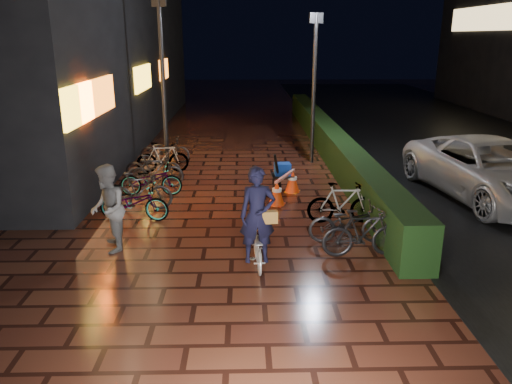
{
  "coord_description": "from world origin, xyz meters",
  "views": [
    {
      "loc": [
        0.25,
        -9.81,
        4.07
      ],
      "look_at": [
        0.48,
        -0.33,
        1.1
      ],
      "focal_mm": 35.0,
      "sensor_mm": 36.0,
      "label": 1
    }
  ],
  "objects_px": {
    "bystander_person": "(108,209)",
    "cyclist": "(257,230)",
    "traffic_barrier": "(285,186)",
    "cart_assembly": "(282,171)",
    "van": "(492,170)"
  },
  "relations": [
    {
      "from": "bystander_person",
      "to": "van",
      "type": "height_order",
      "value": "bystander_person"
    },
    {
      "from": "traffic_barrier",
      "to": "cart_assembly",
      "type": "xyz_separation_m",
      "value": [
        -0.03,
        0.66,
        0.25
      ]
    },
    {
      "from": "van",
      "to": "cart_assembly",
      "type": "height_order",
      "value": "van"
    },
    {
      "from": "cyclist",
      "to": "traffic_barrier",
      "type": "relative_size",
      "value": 1.24
    },
    {
      "from": "bystander_person",
      "to": "cyclist",
      "type": "distance_m",
      "value": 2.99
    },
    {
      "from": "bystander_person",
      "to": "cyclist",
      "type": "xyz_separation_m",
      "value": [
        2.88,
        -0.77,
        -0.17
      ]
    },
    {
      "from": "bystander_person",
      "to": "cyclist",
      "type": "height_order",
      "value": "cyclist"
    },
    {
      "from": "bystander_person",
      "to": "cart_assembly",
      "type": "bearing_deg",
      "value": 122.12
    },
    {
      "from": "traffic_barrier",
      "to": "cart_assembly",
      "type": "distance_m",
      "value": 0.71
    },
    {
      "from": "bystander_person",
      "to": "cart_assembly",
      "type": "xyz_separation_m",
      "value": [
        3.68,
        3.91,
        -0.3
      ]
    },
    {
      "from": "traffic_barrier",
      "to": "cyclist",
      "type": "bearing_deg",
      "value": -101.64
    },
    {
      "from": "cyclist",
      "to": "bystander_person",
      "type": "bearing_deg",
      "value": 165.12
    },
    {
      "from": "bystander_person",
      "to": "van",
      "type": "xyz_separation_m",
      "value": [
        9.03,
        3.09,
        -0.1
      ]
    },
    {
      "from": "van",
      "to": "bystander_person",
      "type": "bearing_deg",
      "value": -169.83
    },
    {
      "from": "van",
      "to": "traffic_barrier",
      "type": "xyz_separation_m",
      "value": [
        -5.32,
        0.16,
        -0.46
      ]
    }
  ]
}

